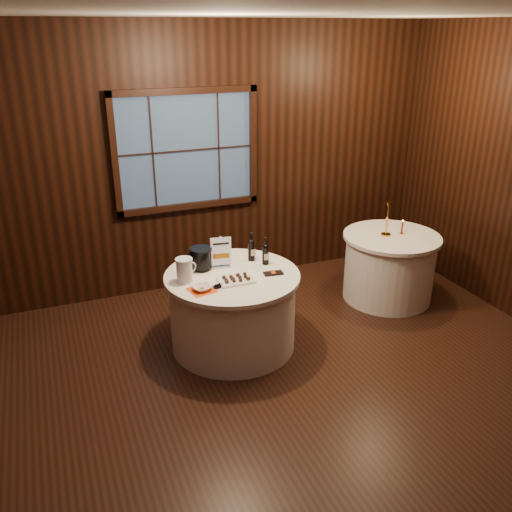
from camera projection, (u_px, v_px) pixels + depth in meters
name	position (u px, v px, depth m)	size (l,w,h in m)	color
ground	(274.00, 404.00, 4.52)	(6.00, 6.00, 0.00)	black
back_wall	(186.00, 159.00, 6.04)	(6.00, 0.10, 3.00)	black
main_table	(233.00, 310.00, 5.23)	(1.28, 1.28, 0.77)	white
side_table	(389.00, 267.00, 6.17)	(1.08, 1.08, 0.77)	white
sign_stand	(221.00, 257.00, 5.18)	(0.20, 0.12, 0.32)	#B2B2B9
port_bottle_left	(251.00, 248.00, 5.33)	(0.07, 0.08, 0.29)	black
port_bottle_right	(266.00, 253.00, 5.25)	(0.07, 0.07, 0.28)	black
ice_bucket	(201.00, 258.00, 5.14)	(0.21, 0.21, 0.22)	black
chocolate_plate	(236.00, 279.00, 4.93)	(0.33, 0.22, 0.05)	white
chocolate_box	(273.00, 273.00, 5.08)	(0.18, 0.09, 0.02)	black
grape_bunch	(219.00, 286.00, 4.80)	(0.15, 0.08, 0.04)	black
glass_pitcher	(185.00, 270.00, 4.89)	(0.21, 0.16, 0.23)	white
orange_napkin	(202.00, 290.00, 4.77)	(0.22, 0.22, 0.00)	#F75114
cracker_bowl	(202.00, 288.00, 4.76)	(0.16, 0.16, 0.04)	white
brass_candlestick	(387.00, 224.00, 5.96)	(0.11, 0.11, 0.39)	gold
red_candle	(402.00, 228.00, 6.03)	(0.05, 0.05, 0.17)	gold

